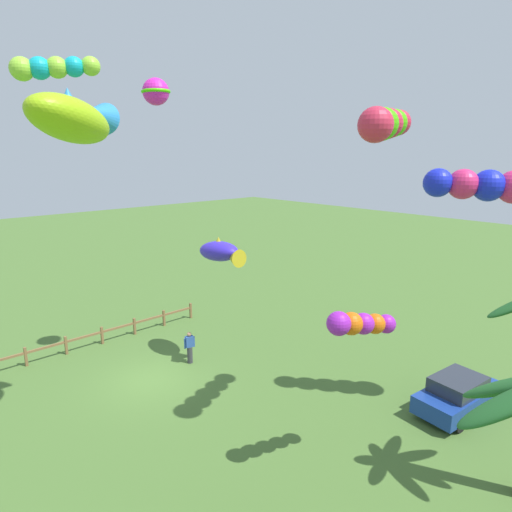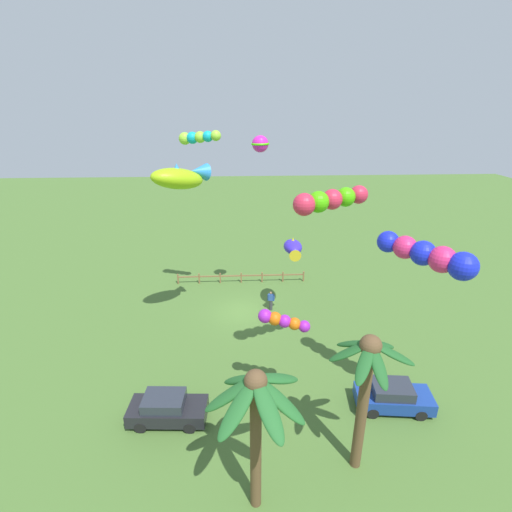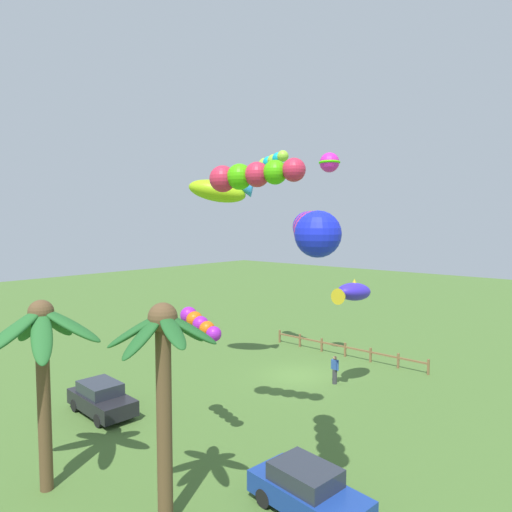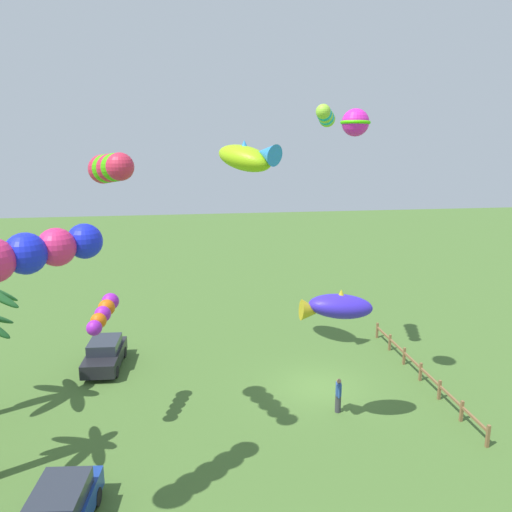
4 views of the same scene
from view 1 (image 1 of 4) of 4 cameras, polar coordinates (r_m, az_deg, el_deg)
The scene contains 11 objects.
ground_plane at distance 21.17m, azimuth -13.48°, elevation -15.35°, with size 120.00×120.00×0.00m, color #476B2D.
rail_fence at distance 25.27m, azimuth -19.32°, elevation -9.45°, with size 11.44×0.12×0.95m.
parked_car_1 at distance 19.80m, azimuth 24.72°, elevation -15.93°, with size 4.06×2.12×1.51m.
spectator_0 at distance 22.01m, azimuth -8.59°, elevation -11.59°, with size 0.54×0.31×1.59m.
kite_ball_0 at distance 20.18m, azimuth -12.84°, elevation 20.03°, with size 1.72×1.72×1.12m.
kite_tube_1 at distance 14.88m, azimuth 16.50°, elevation 16.10°, with size 3.70×1.87×1.17m.
kite_tube_2 at distance 18.49m, azimuth -24.84°, elevation 21.25°, with size 2.88×1.58×0.99m.
kite_fish_3 at distance 14.52m, azimuth -22.47°, elevation 16.12°, with size 3.91×3.48×1.78m.
kite_tube_4 at distance 17.73m, azimuth 28.56°, elevation 7.97°, with size 3.27×3.77×1.28m.
kite_fish_5 at distance 20.76m, azimuth -4.59°, elevation 0.55°, with size 1.37×2.98×1.29m.
kite_tube_6 at distance 13.54m, azimuth 13.35°, elevation -8.52°, with size 2.57×1.04×1.07m.
Camera 1 is at (8.58, 16.57, 10.00)m, focal length 30.90 mm.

